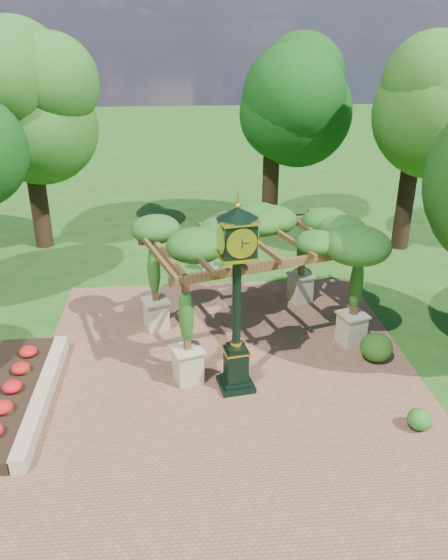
{
  "coord_description": "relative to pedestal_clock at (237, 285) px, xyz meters",
  "views": [
    {
      "loc": [
        -1.13,
        -10.79,
        8.25
      ],
      "look_at": [
        0.0,
        2.5,
        2.2
      ],
      "focal_mm": 35.0,
      "sensor_mm": 36.0,
      "label": 1
    }
  ],
  "objects": [
    {
      "name": "sundial",
      "position": [
        -0.17,
        7.59,
        -2.48
      ],
      "size": [
        0.63,
        0.63,
        0.94
      ],
      "rotation": [
        0.0,
        0.0,
        -0.25
      ],
      "color": "gray",
      "rests_on": "ground"
    },
    {
      "name": "brick_plaza",
      "position": [
        -0.15,
        0.32,
        -2.87
      ],
      "size": [
        10.0,
        12.0,
        0.04
      ],
      "primitive_type": "cube",
      "color": "brown",
      "rests_on": "ground"
    },
    {
      "name": "tree_north",
      "position": [
        2.81,
        12.15,
        2.98
      ],
      "size": [
        4.27,
        4.27,
        8.57
      ],
      "color": "#2F2012",
      "rests_on": "ground"
    },
    {
      "name": "shrub_back",
      "position": [
        2.98,
        5.9,
        -2.51
      ],
      "size": [
        0.83,
        0.83,
        0.69
      ],
      "primitive_type": "ellipsoid",
      "rotation": [
        0.0,
        0.0,
        0.08
      ],
      "color": "#2B5C1A",
      "rests_on": "brick_plaza"
    },
    {
      "name": "flower_bed",
      "position": [
        -5.65,
        -0.18,
        -2.71
      ],
      "size": [
        1.5,
        5.0,
        0.36
      ],
      "primitive_type": "cube",
      "color": "red",
      "rests_on": "ground"
    },
    {
      "name": "pedestal_clock",
      "position": [
        0.0,
        0.0,
        0.0
      ],
      "size": [
        1.09,
        1.09,
        4.84
      ],
      "rotation": [
        0.0,
        0.0,
        0.16
      ],
      "color": "black",
      "rests_on": "brick_plaza"
    },
    {
      "name": "tree_west_far",
      "position": [
        -7.02,
        10.86,
        2.9
      ],
      "size": [
        4.51,
        4.51,
        8.44
      ],
      "color": "#322013",
      "rests_on": "ground"
    },
    {
      "name": "tree_east_far",
      "position": [
        7.93,
        9.41,
        3.09
      ],
      "size": [
        4.63,
        4.63,
        8.71
      ],
      "color": "black",
      "rests_on": "ground"
    },
    {
      "name": "ground",
      "position": [
        -0.15,
        -0.68,
        -2.89
      ],
      "size": [
        120.0,
        120.0,
        0.0
      ],
      "primitive_type": "plane",
      "color": "#1E4714",
      "rests_on": "ground"
    },
    {
      "name": "shrub_mid",
      "position": [
        3.95,
        0.91,
        -2.46
      ],
      "size": [
        0.93,
        0.93,
        0.79
      ],
      "primitive_type": "ellipsoid",
      "rotation": [
        0.0,
        0.0,
        -0.07
      ],
      "color": "#214B15",
      "rests_on": "brick_plaza"
    },
    {
      "name": "pergola",
      "position": [
        0.73,
        2.55,
        0.08
      ],
      "size": [
        6.55,
        5.12,
        3.62
      ],
      "rotation": [
        0.0,
        0.0,
        0.3
      ],
      "color": "#BDB28C",
      "rests_on": "brick_plaza"
    },
    {
      "name": "border_wall",
      "position": [
        -4.75,
        -0.18,
        -2.69
      ],
      "size": [
        0.35,
        5.0,
        0.4
      ],
      "primitive_type": "cube",
      "color": "#C6B793",
      "rests_on": "ground"
    },
    {
      "name": "shrub_front",
      "position": [
        3.97,
        -1.96,
        -2.6
      ],
      "size": [
        0.64,
        0.64,
        0.49
      ],
      "primitive_type": "ellipsoid",
      "rotation": [
        0.0,
        0.0,
        -0.19
      ],
      "color": "#235E1A",
      "rests_on": "brick_plaza"
    }
  ]
}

